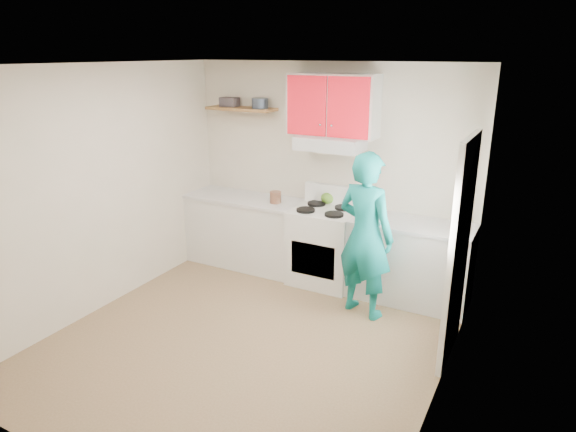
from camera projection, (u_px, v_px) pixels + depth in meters
The scene contains 21 objects.
floor at pixel (248, 340), 4.95m from camera, with size 3.80×3.80×0.00m, color brown.
ceiling at pixel (241, 64), 4.15m from camera, with size 3.60×3.80×0.04m, color white.
back_wall at pixel (329, 172), 6.15m from camera, with size 3.60×0.04×2.60m, color beige.
front_wall at pixel (70, 302), 2.96m from camera, with size 3.60×0.04×2.60m, color beige.
left_wall at pixel (102, 190), 5.35m from camera, with size 0.04×3.80×2.60m, color beige.
right_wall at pixel (449, 249), 3.75m from camera, with size 0.04×3.80×2.60m, color beige.
door at pixel (459, 252), 4.43m from camera, with size 0.05×0.85×2.05m, color white.
door_glass at pixel (461, 205), 4.31m from camera, with size 0.01×0.55×0.95m, color white.
counter_left at pixel (246, 231), 6.62m from camera, with size 1.52×0.60×0.90m, color silver.
counter_right at pixel (410, 262), 5.65m from camera, with size 1.32×0.60×0.90m, color silver.
stove at pixel (324, 246), 6.09m from camera, with size 0.76×0.65×0.92m, color white.
range_hood at pixel (330, 143), 5.79m from camera, with size 0.76×0.44×0.15m, color silver.
upper_cabinets at pixel (333, 105), 5.71m from camera, with size 1.02×0.33×0.70m, color red.
shelf at pixel (241, 109), 6.31m from camera, with size 0.90×0.30×0.04m, color brown.
books at pixel (230, 102), 6.37m from camera, with size 0.22×0.16×0.11m, color #3C343A.
tin at pixel (260, 103), 6.15m from camera, with size 0.20×0.20×0.12m, color #333D4C.
kettle at pixel (328, 198), 6.17m from camera, with size 0.17×0.17×0.15m, color #4C7921.
crock at pixel (275, 198), 6.21m from camera, with size 0.14×0.14×0.17m, color brown.
cutting_board at pixel (402, 223), 5.53m from camera, with size 0.30×0.22×0.02m, color olive.
silicone_mat at pixel (455, 233), 5.23m from camera, with size 0.33×0.27×0.01m, color red.
person at pixel (365, 235), 5.22m from camera, with size 0.65×0.42×1.77m, color #0D7876.
Camera 1 is at (2.38, -3.64, 2.70)m, focal length 31.44 mm.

